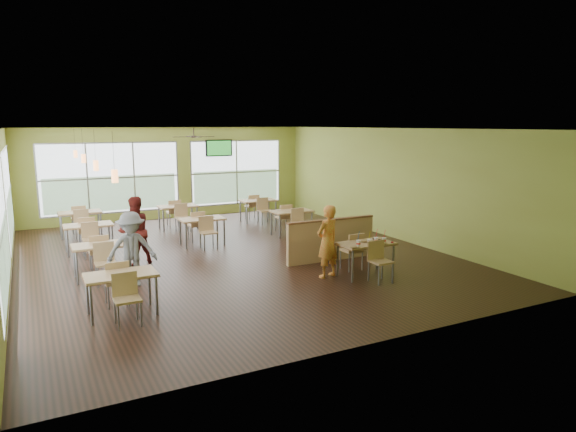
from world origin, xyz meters
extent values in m
plane|color=black|center=(0.00, 0.00, 0.00)|extent=(12.00, 12.00, 0.00)
plane|color=white|center=(0.00, 0.00, 3.20)|extent=(12.00, 12.00, 0.00)
cube|color=#A2B248|center=(0.00, 6.00, 1.60)|extent=(10.00, 0.04, 3.20)
cube|color=#A2B248|center=(0.00, -6.00, 1.60)|extent=(10.00, 0.04, 3.20)
cube|color=#A2B248|center=(-5.00, 0.00, 1.60)|extent=(0.04, 12.00, 3.20)
cube|color=#A2B248|center=(5.00, 0.00, 1.60)|extent=(0.04, 12.00, 3.20)
cube|color=white|center=(-4.98, -2.00, 1.53)|extent=(0.02, 4.50, 2.35)
cube|color=white|center=(-4.98, 3.00, 1.53)|extent=(0.02, 4.50, 2.35)
cube|color=white|center=(-2.00, 5.98, 1.53)|extent=(4.50, 0.02, 2.35)
cube|color=white|center=(2.50, 5.98, 1.53)|extent=(3.50, 0.02, 2.35)
cube|color=#B7BABC|center=(-4.97, 0.50, 0.35)|extent=(0.04, 9.40, 0.05)
cube|color=#B7BABC|center=(0.25, 5.97, 0.35)|extent=(8.00, 0.04, 0.05)
cube|color=tan|center=(2.00, -3.00, 0.73)|extent=(1.20, 0.70, 0.04)
cube|color=brown|center=(2.00, -3.00, 0.70)|extent=(1.22, 0.71, 0.01)
cylinder|color=slate|center=(1.46, -3.29, 0.35)|extent=(0.05, 0.05, 0.71)
cylinder|color=slate|center=(2.54, -3.29, 0.35)|extent=(0.05, 0.05, 0.71)
cylinder|color=slate|center=(1.46, -2.71, 0.35)|extent=(0.05, 0.05, 0.71)
cylinder|color=slate|center=(2.54, -2.71, 0.35)|extent=(0.05, 0.05, 0.71)
cube|color=tan|center=(2.00, -2.45, 0.45)|extent=(0.42, 0.42, 0.04)
cube|color=tan|center=(2.00, -2.26, 0.67)|extent=(0.42, 0.04, 0.40)
cube|color=tan|center=(2.00, -3.55, 0.45)|extent=(0.42, 0.42, 0.04)
cube|color=tan|center=(2.00, -3.74, 0.67)|extent=(0.42, 0.04, 0.40)
cube|color=tan|center=(2.00, -1.55, 0.50)|extent=(2.40, 0.12, 1.00)
cube|color=brown|center=(2.00, -1.55, 1.02)|extent=(2.40, 0.14, 0.04)
cube|color=tan|center=(-3.20, -3.00, 0.73)|extent=(1.20, 0.70, 0.04)
cube|color=brown|center=(-3.20, -3.00, 0.70)|extent=(1.22, 0.71, 0.01)
cylinder|color=slate|center=(-3.74, -3.29, 0.35)|extent=(0.05, 0.05, 0.71)
cylinder|color=slate|center=(-2.66, -3.29, 0.35)|extent=(0.05, 0.05, 0.71)
cylinder|color=slate|center=(-3.74, -2.71, 0.35)|extent=(0.05, 0.05, 0.71)
cylinder|color=slate|center=(-2.66, -2.71, 0.35)|extent=(0.05, 0.05, 0.71)
cube|color=tan|center=(-3.20, -2.45, 0.45)|extent=(0.42, 0.42, 0.04)
cube|color=tan|center=(-3.20, -2.26, 0.67)|extent=(0.42, 0.04, 0.40)
cube|color=tan|center=(-3.20, -3.55, 0.45)|extent=(0.42, 0.42, 0.04)
cube|color=tan|center=(-3.20, -3.74, 0.67)|extent=(0.42, 0.04, 0.40)
cube|color=tan|center=(-3.20, -0.50, 0.73)|extent=(1.20, 0.70, 0.04)
cube|color=brown|center=(-3.20, -0.50, 0.70)|extent=(1.22, 0.71, 0.01)
cylinder|color=slate|center=(-3.74, -0.79, 0.35)|extent=(0.05, 0.05, 0.71)
cylinder|color=slate|center=(-2.66, -0.79, 0.35)|extent=(0.05, 0.05, 0.71)
cylinder|color=slate|center=(-3.74, -0.21, 0.35)|extent=(0.05, 0.05, 0.71)
cylinder|color=slate|center=(-2.66, -0.21, 0.35)|extent=(0.05, 0.05, 0.71)
cube|color=tan|center=(-3.20, 0.05, 0.45)|extent=(0.42, 0.42, 0.04)
cube|color=tan|center=(-3.20, 0.24, 0.67)|extent=(0.42, 0.04, 0.40)
cube|color=tan|center=(-3.20, -1.05, 0.45)|extent=(0.42, 0.42, 0.04)
cube|color=tan|center=(-3.20, -1.24, 0.67)|extent=(0.42, 0.04, 0.40)
cube|color=tan|center=(-3.20, 2.00, 0.73)|extent=(1.20, 0.70, 0.04)
cube|color=brown|center=(-3.20, 2.00, 0.70)|extent=(1.22, 0.71, 0.01)
cylinder|color=slate|center=(-3.74, 1.71, 0.35)|extent=(0.05, 0.05, 0.71)
cylinder|color=slate|center=(-2.66, 1.71, 0.35)|extent=(0.05, 0.05, 0.71)
cylinder|color=slate|center=(-3.74, 2.29, 0.35)|extent=(0.05, 0.05, 0.71)
cylinder|color=slate|center=(-2.66, 2.29, 0.35)|extent=(0.05, 0.05, 0.71)
cube|color=tan|center=(-3.20, 2.55, 0.45)|extent=(0.42, 0.42, 0.04)
cube|color=tan|center=(-3.20, 2.74, 0.67)|extent=(0.42, 0.04, 0.40)
cube|color=tan|center=(-3.20, 1.45, 0.45)|extent=(0.42, 0.42, 0.04)
cube|color=tan|center=(-3.20, 1.26, 0.67)|extent=(0.42, 0.04, 0.40)
cube|color=tan|center=(-3.20, 4.20, 0.73)|extent=(1.20, 0.70, 0.04)
cube|color=brown|center=(-3.20, 4.20, 0.70)|extent=(1.22, 0.71, 0.01)
cylinder|color=slate|center=(-3.74, 3.91, 0.35)|extent=(0.05, 0.05, 0.71)
cylinder|color=slate|center=(-2.66, 3.91, 0.35)|extent=(0.05, 0.05, 0.71)
cylinder|color=slate|center=(-3.74, 4.49, 0.35)|extent=(0.05, 0.05, 0.71)
cylinder|color=slate|center=(-2.66, 4.49, 0.35)|extent=(0.05, 0.05, 0.71)
cube|color=tan|center=(-3.20, 4.75, 0.45)|extent=(0.42, 0.42, 0.04)
cube|color=tan|center=(-3.20, 4.94, 0.67)|extent=(0.42, 0.04, 0.40)
cube|color=tan|center=(-3.20, 3.65, 0.45)|extent=(0.42, 0.42, 0.04)
cube|color=tan|center=(-3.20, 3.46, 0.67)|extent=(0.42, 0.04, 0.40)
cube|color=tan|center=(-0.30, 1.50, 0.73)|extent=(1.20, 0.70, 0.04)
cube|color=brown|center=(-0.30, 1.50, 0.70)|extent=(1.22, 0.71, 0.01)
cylinder|color=slate|center=(-0.84, 1.21, 0.35)|extent=(0.05, 0.05, 0.71)
cylinder|color=slate|center=(0.24, 1.21, 0.35)|extent=(0.05, 0.05, 0.71)
cylinder|color=slate|center=(-0.84, 1.79, 0.35)|extent=(0.05, 0.05, 0.71)
cylinder|color=slate|center=(0.24, 1.79, 0.35)|extent=(0.05, 0.05, 0.71)
cube|color=tan|center=(-0.30, 2.05, 0.45)|extent=(0.42, 0.42, 0.04)
cube|color=tan|center=(-0.30, 2.24, 0.67)|extent=(0.42, 0.04, 0.40)
cube|color=tan|center=(-0.30, 0.95, 0.45)|extent=(0.42, 0.42, 0.04)
cube|color=tan|center=(-0.30, 0.76, 0.67)|extent=(0.42, 0.04, 0.40)
cube|color=tan|center=(-0.30, 4.00, 0.73)|extent=(1.20, 0.70, 0.04)
cube|color=brown|center=(-0.30, 4.00, 0.70)|extent=(1.22, 0.71, 0.01)
cylinder|color=slate|center=(-0.84, 3.71, 0.35)|extent=(0.05, 0.05, 0.71)
cylinder|color=slate|center=(0.24, 3.71, 0.35)|extent=(0.05, 0.05, 0.71)
cylinder|color=slate|center=(-0.84, 4.29, 0.35)|extent=(0.05, 0.05, 0.71)
cylinder|color=slate|center=(0.24, 4.29, 0.35)|extent=(0.05, 0.05, 0.71)
cube|color=tan|center=(-0.30, 4.55, 0.45)|extent=(0.42, 0.42, 0.04)
cube|color=tan|center=(-0.30, 4.74, 0.67)|extent=(0.42, 0.04, 0.40)
cube|color=tan|center=(-0.30, 3.45, 0.45)|extent=(0.42, 0.42, 0.04)
cube|color=tan|center=(-0.30, 3.26, 0.67)|extent=(0.42, 0.04, 0.40)
cube|color=tan|center=(2.50, 1.50, 0.73)|extent=(1.20, 0.70, 0.04)
cube|color=brown|center=(2.50, 1.50, 0.70)|extent=(1.22, 0.71, 0.01)
cylinder|color=slate|center=(1.96, 1.21, 0.35)|extent=(0.05, 0.05, 0.71)
cylinder|color=slate|center=(3.04, 1.21, 0.35)|extent=(0.05, 0.05, 0.71)
cylinder|color=slate|center=(1.96, 1.79, 0.35)|extent=(0.05, 0.05, 0.71)
cylinder|color=slate|center=(3.04, 1.79, 0.35)|extent=(0.05, 0.05, 0.71)
cube|color=tan|center=(2.50, 2.05, 0.45)|extent=(0.42, 0.42, 0.04)
cube|color=tan|center=(2.50, 2.24, 0.67)|extent=(0.42, 0.04, 0.40)
cube|color=tan|center=(2.50, 0.95, 0.45)|extent=(0.42, 0.42, 0.04)
cube|color=tan|center=(2.50, 0.76, 0.67)|extent=(0.42, 0.04, 0.40)
cube|color=tan|center=(2.50, 4.00, 0.73)|extent=(1.20, 0.70, 0.04)
cube|color=brown|center=(2.50, 4.00, 0.70)|extent=(1.22, 0.71, 0.01)
cylinder|color=slate|center=(1.96, 3.71, 0.35)|extent=(0.05, 0.05, 0.71)
cylinder|color=slate|center=(3.04, 3.71, 0.35)|extent=(0.05, 0.05, 0.71)
cylinder|color=slate|center=(1.96, 4.29, 0.35)|extent=(0.05, 0.05, 0.71)
cylinder|color=slate|center=(3.04, 4.29, 0.35)|extent=(0.05, 0.05, 0.71)
cube|color=tan|center=(2.50, 4.55, 0.45)|extent=(0.42, 0.42, 0.04)
cube|color=tan|center=(2.50, 4.74, 0.67)|extent=(0.42, 0.04, 0.40)
cube|color=tan|center=(2.50, 3.45, 0.45)|extent=(0.42, 0.42, 0.04)
cube|color=tan|center=(2.50, 3.26, 0.67)|extent=(0.42, 0.04, 0.40)
cylinder|color=#2D2119|center=(-3.20, -3.00, 2.85)|extent=(0.01, 0.01, 0.70)
cylinder|color=orange|center=(-3.20, -3.00, 2.45)|extent=(0.11, 0.11, 0.22)
cylinder|color=#2D2119|center=(-3.20, -0.50, 2.85)|extent=(0.01, 0.01, 0.70)
cylinder|color=orange|center=(-3.20, -0.50, 2.45)|extent=(0.11, 0.11, 0.22)
cylinder|color=#2D2119|center=(-3.20, 2.00, 2.85)|extent=(0.01, 0.01, 0.70)
cylinder|color=orange|center=(-3.20, 2.00, 2.45)|extent=(0.11, 0.11, 0.22)
cylinder|color=#2D2119|center=(-3.20, 4.20, 2.85)|extent=(0.01, 0.01, 0.70)
cylinder|color=orange|center=(-3.20, 4.20, 2.45)|extent=(0.11, 0.11, 0.22)
cylinder|color=#2D2119|center=(0.00, 3.00, 3.08)|extent=(0.03, 0.03, 0.24)
cylinder|color=#2D2119|center=(0.00, 3.00, 2.94)|extent=(0.16, 0.16, 0.06)
cube|color=#2D2119|center=(0.35, 3.00, 2.94)|extent=(0.55, 0.10, 0.01)
cube|color=#2D2119|center=(0.00, 3.35, 2.94)|extent=(0.10, 0.55, 0.01)
cube|color=#2D2119|center=(-0.35, 3.00, 2.94)|extent=(0.55, 0.10, 0.01)
cube|color=#2D2119|center=(0.00, 2.65, 2.94)|extent=(0.10, 0.55, 0.01)
cube|color=black|center=(1.80, 5.90, 2.45)|extent=(1.00, 0.06, 0.60)
cube|color=green|center=(1.80, 5.87, 2.45)|extent=(0.90, 0.01, 0.52)
imported|color=red|center=(1.19, -2.70, 0.80)|extent=(0.66, 0.52, 1.60)
imported|color=#5E1814|center=(-2.35, 0.22, 0.82)|extent=(0.97, 0.86, 1.64)
imported|color=slate|center=(-2.72, -1.40, 0.78)|extent=(1.04, 0.64, 1.56)
cone|color=white|center=(1.64, -3.23, 0.81)|extent=(0.10, 0.10, 0.13)
cylinder|color=red|center=(1.64, -3.23, 0.82)|extent=(0.09, 0.09, 0.04)
cylinder|color=white|center=(1.64, -3.23, 0.88)|extent=(0.10, 0.10, 0.01)
cylinder|color=blue|center=(1.64, -3.23, 0.99)|extent=(0.01, 0.06, 0.23)
cone|color=white|center=(1.94, -3.20, 0.81)|extent=(0.09, 0.09, 0.11)
cylinder|color=red|center=(1.94, -3.20, 0.81)|extent=(0.08, 0.08, 0.03)
cylinder|color=white|center=(1.94, -3.20, 0.87)|extent=(0.09, 0.09, 0.01)
cylinder|color=yellow|center=(1.94, -3.20, 0.97)|extent=(0.01, 0.05, 0.21)
cone|color=white|center=(2.17, -3.14, 0.81)|extent=(0.09, 0.09, 0.12)
cylinder|color=red|center=(2.17, -3.14, 0.81)|extent=(0.08, 0.08, 0.04)
cylinder|color=white|center=(2.17, -3.14, 0.88)|extent=(0.09, 0.09, 0.01)
cylinder|color=red|center=(2.17, -3.14, 0.98)|extent=(0.02, 0.06, 0.22)
cone|color=white|center=(2.32, -3.24, 0.81)|extent=(0.09, 0.09, 0.11)
cylinder|color=red|center=(2.32, -3.24, 0.81)|extent=(0.08, 0.08, 0.03)
cylinder|color=white|center=(2.32, -3.24, 0.87)|extent=(0.09, 0.09, 0.01)
cylinder|color=red|center=(2.32, -3.24, 0.97)|extent=(0.02, 0.05, 0.21)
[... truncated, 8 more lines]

